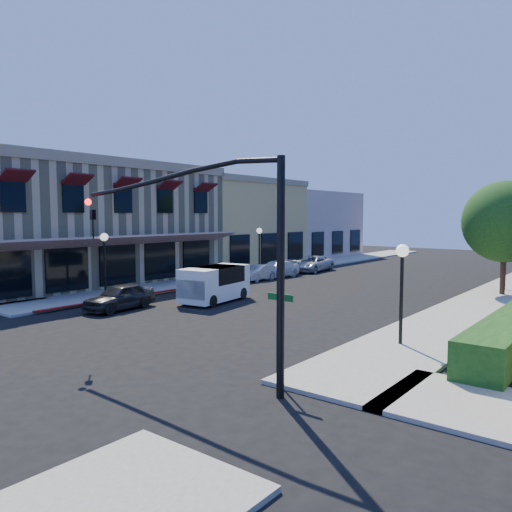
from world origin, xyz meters
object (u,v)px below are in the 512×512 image
Objects in this scene: lamppost_right_near at (402,269)px; parked_car_a at (120,297)px; street_name_sign at (280,323)px; street_tree_a at (505,222)px; lamppost_left_near at (104,248)px; lamppost_right_far at (506,246)px; white_van at (214,282)px; lamppost_left_far at (259,239)px; parked_car_d at (312,264)px; parked_car_c at (276,269)px; parked_car_b at (259,272)px; signal_mast_arm at (216,233)px.

parked_car_a is at bearing -172.32° from lamppost_right_near.
street_tree_a is at bearing 86.24° from street_name_sign.
street_name_sign is 17.05m from lamppost_left_near.
lamppost_right_far is 17.52m from white_van.
street_tree_a is 17.36m from lamppost_left_far.
street_name_sign is 12.98m from parked_car_a.
street_tree_a reaches higher than parked_car_d.
lamppost_right_near reaches higher than parked_car_c.
street_name_sign is 0.57× the size of white_van.
lamppost_right_far is (0.00, 16.00, 0.00)m from lamppost_right_near.
parked_car_b is at bearing 143.19° from lamppost_right_near.
parked_car_a is at bearing -115.21° from white_van.
lamppost_right_near reaches higher than street_name_sign.
signal_mast_arm reaches higher than lamppost_left_far.
lamppost_right_far is 0.79× the size of parked_car_d.
street_tree_a is at bearing 9.99° from parked_car_c.
signal_mast_arm is at bearing -52.13° from parked_car_c.
lamppost_left_near is 1.00× the size of lamppost_right_near.
signal_mast_arm is 23.18m from parked_car_c.
lamppost_left_near is 4.62m from parked_car_a.
white_van is 4.92m from parked_car_a.
lamppost_left_far reaches higher than parked_car_d.
lamppost_right_far reaches higher than parked_car_b.
parked_car_c is at bearing -93.59° from parked_car_d.
street_tree_a is at bearing 38.98° from lamppost_left_near.
lamppost_right_near is 18.49m from parked_car_b.
street_name_sign is at bearing -63.66° from parked_car_d.
lamppost_left_near is at bearing 155.63° from signal_mast_arm.
lamppost_right_near is at bearing -37.80° from parked_car_b.
white_van is at bearing 166.74° from lamppost_right_near.
parked_car_c is (-1.40, 14.78, -0.03)m from parked_car_a.
lamppost_right_far is (1.00, 21.80, 1.04)m from street_name_sign.
lamppost_left_near is 13.36m from parked_car_c.
lamppost_left_far reaches higher than street_name_sign.
lamppost_left_near is at bearing -100.87° from parked_car_d.
parked_car_d is at bearing 165.07° from street_tree_a.
lamppost_left_near is 1.00× the size of lamppost_left_far.
street_tree_a is 1.43× the size of parked_car_d.
lamppost_right_near is 13.58m from parked_car_a.
lamppost_left_far is at bearing 90.00° from lamppost_left_near.
signal_mast_arm is at bearing -96.70° from lamppost_right_far.
lamppost_left_far reaches higher than parked_car_b.
signal_mast_arm is 2.24× the size of lamppost_right_near.
lamppost_left_far is (0.00, 14.00, 0.00)m from lamppost_left_near.
street_tree_a reaches higher than parked_car_a.
white_van reaches higher than parked_car_a.
parked_car_a reaches higher than parked_car_b.
lamppost_right_near is 1.00× the size of lamppost_right_far.
street_name_sign is 0.55× the size of parked_car_d.
parked_car_c is (-3.49, 10.35, -0.47)m from white_van.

